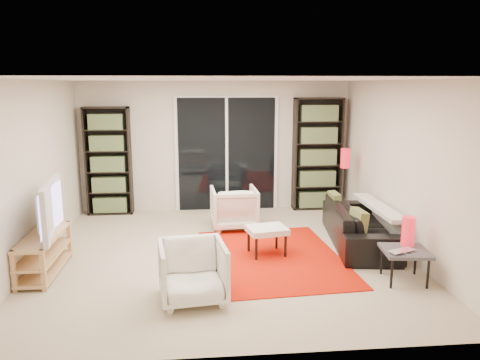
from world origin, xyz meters
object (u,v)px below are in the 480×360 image
at_px(side_table, 405,253).
at_px(bookshelf_left, 108,161).
at_px(armchair_front, 193,272).
at_px(floor_lamp, 345,166).
at_px(bookshelf_right, 317,154).
at_px(armchair_back, 234,208).
at_px(sofa, 359,224).
at_px(tv_stand, 44,253).
at_px(ottoman, 267,231).

bearing_deg(side_table, bookshelf_left, 139.80).
xyz_separation_m(armchair_front, floor_lamp, (2.65, 3.02, 0.60)).
bearing_deg(bookshelf_right, armchair_back, -146.70).
height_order(armchair_front, floor_lamp, floor_lamp).
bearing_deg(bookshelf_left, bookshelf_right, -0.00).
distance_m(sofa, armchair_back, 2.04).
bearing_deg(bookshelf_left, side_table, -40.20).
bearing_deg(tv_stand, armchair_back, 33.35).
distance_m(armchair_back, armchair_front, 2.69).
xyz_separation_m(sofa, side_table, (0.08, -1.37, 0.06)).
relative_size(bookshelf_right, side_table, 3.63).
distance_m(ottoman, floor_lamp, 2.43).
distance_m(armchair_back, side_table, 2.99).
relative_size(bookshelf_right, floor_lamp, 1.69).
distance_m(side_table, floor_lamp, 2.81).
relative_size(armchair_front, ottoman, 1.21).
xyz_separation_m(bookshelf_left, armchair_back, (2.19, -1.09, -0.63)).
distance_m(bookshelf_right, side_table, 3.50).
relative_size(armchair_front, floor_lamp, 0.59).
height_order(armchair_front, ottoman, armchair_front).
bearing_deg(armchair_front, bookshelf_right, 50.43).
distance_m(bookshelf_left, side_table, 5.35).
xyz_separation_m(bookshelf_right, sofa, (0.13, -2.06, -0.75)).
bearing_deg(ottoman, floor_lamp, 46.30).
distance_m(ottoman, side_table, 1.84).
relative_size(armchair_back, floor_lamp, 0.61).
bearing_deg(bookshelf_left, floor_lamp, -9.30).
xyz_separation_m(bookshelf_left, sofa, (3.98, -2.06, -0.68)).
distance_m(bookshelf_left, armchair_back, 2.53).
bearing_deg(tv_stand, side_table, -8.69).
relative_size(ottoman, side_table, 1.03).
bearing_deg(side_table, tv_stand, 171.31).
distance_m(bookshelf_right, ottoman, 2.81).
bearing_deg(bookshelf_left, armchair_back, -26.53).
relative_size(bookshelf_right, sofa, 1.03).
bearing_deg(sofa, tv_stand, 106.19).
bearing_deg(armchair_front, sofa, 26.39).
xyz_separation_m(ottoman, side_table, (1.51, -1.04, 0.02)).
xyz_separation_m(bookshelf_right, tv_stand, (-4.19, -2.76, -0.79)).
bearing_deg(ottoman, armchair_front, -127.69).
bearing_deg(floor_lamp, bookshelf_right, 115.18).
xyz_separation_m(sofa, floor_lamp, (0.19, 1.38, 0.63)).
height_order(bookshelf_right, sofa, bookshelf_right).
xyz_separation_m(bookshelf_left, floor_lamp, (4.17, -0.68, -0.04)).
bearing_deg(tv_stand, bookshelf_left, 82.96).
distance_m(bookshelf_left, bookshelf_right, 3.85).
bearing_deg(armchair_back, bookshelf_left, -29.17).
relative_size(tv_stand, armchair_front, 1.66).
xyz_separation_m(tv_stand, floor_lamp, (4.51, 2.07, 0.67)).
distance_m(sofa, ottoman, 1.48).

